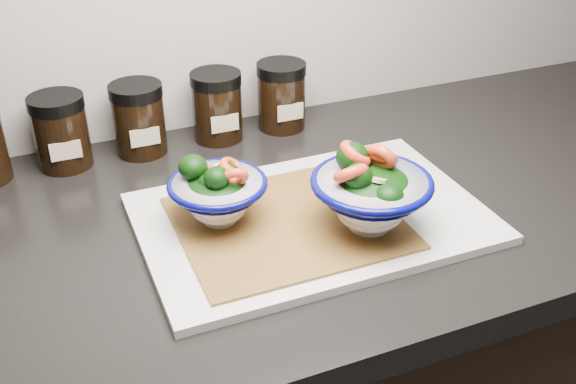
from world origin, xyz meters
name	(u,v)px	position (x,y,z in m)	size (l,w,h in m)	color
countertop	(210,235)	(0.00, 1.45, 0.88)	(3.50, 0.60, 0.04)	black
cutting_board	(312,218)	(0.13, 1.40, 0.91)	(0.45, 0.30, 0.01)	silver
bamboo_mat	(288,222)	(0.09, 1.39, 0.91)	(0.28, 0.24, 0.00)	#9F6E2F
bowl_left	(218,193)	(0.01, 1.43, 0.96)	(0.13, 0.13, 0.10)	white
bowl_right	(370,193)	(0.18, 1.34, 0.96)	(0.15, 0.15, 0.12)	white
spice_jar_b	(61,131)	(-0.15, 1.69, 0.96)	(0.08, 0.08, 0.11)	black
spice_jar_c	(139,119)	(-0.04, 1.69, 0.96)	(0.08, 0.08, 0.11)	black
spice_jar_d	(217,106)	(0.09, 1.69, 0.96)	(0.08, 0.08, 0.11)	black
spice_jar_e	(281,96)	(0.20, 1.69, 0.96)	(0.08, 0.08, 0.11)	black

